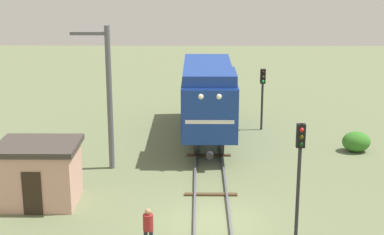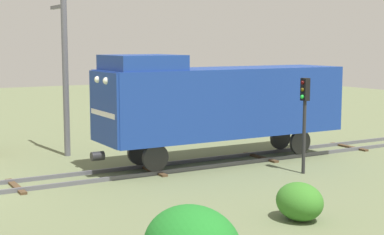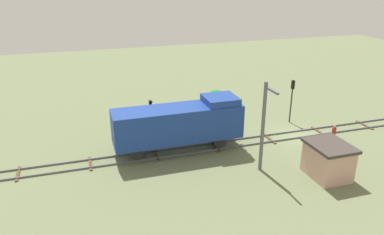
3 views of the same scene
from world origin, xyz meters
name	(u,v)px [view 2 (image 2 of 3)]	position (x,y,z in m)	size (l,w,h in m)	color
locomotive	(220,100)	(0.00, 11.53, 2.77)	(2.90, 11.60, 4.60)	navy
traffic_signal_mid	(305,107)	(3.40, 13.37, 2.69)	(0.32, 0.34, 3.85)	#262628
catenary_mast	(65,72)	(-5.07, 6.32, 3.89)	(1.94, 0.28, 7.30)	#595960
bush_near	(300,202)	(8.22, 9.11, 0.57)	(1.56, 1.28, 1.14)	#367726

